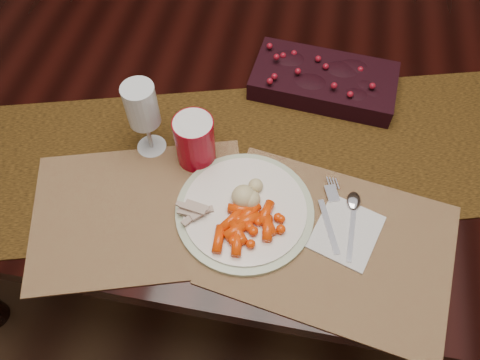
% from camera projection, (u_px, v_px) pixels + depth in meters
% --- Properties ---
extents(floor, '(5.00, 5.00, 0.00)m').
position_uv_depth(floor, '(262.00, 244.00, 1.68)').
color(floor, black).
rests_on(floor, ground).
extents(dining_table, '(1.80, 1.00, 0.75)m').
position_uv_depth(dining_table, '(267.00, 188.00, 1.37)').
color(dining_table, black).
rests_on(dining_table, floor).
extents(table_runner, '(1.87, 0.88, 0.00)m').
position_uv_depth(table_runner, '(289.00, 152.00, 0.97)').
color(table_runner, '#3D2402').
rests_on(table_runner, dining_table).
extents(centerpiece, '(0.33, 0.19, 0.06)m').
position_uv_depth(centerpiece, '(324.00, 78.00, 1.05)').
color(centerpiece, black).
rests_on(centerpiece, table_runner).
extents(placemat_main, '(0.47, 0.38, 0.00)m').
position_uv_depth(placemat_main, '(332.00, 244.00, 0.86)').
color(placemat_main, '#926141').
rests_on(placemat_main, dining_table).
extents(placemat_second, '(0.48, 0.41, 0.00)m').
position_uv_depth(placemat_second, '(140.00, 212.00, 0.90)').
color(placemat_second, brown).
rests_on(placemat_second, dining_table).
extents(dinner_plate, '(0.33, 0.33, 0.01)m').
position_uv_depth(dinner_plate, '(245.00, 210.00, 0.89)').
color(dinner_plate, white).
rests_on(dinner_plate, placemat_main).
extents(baby_carrots, '(0.14, 0.12, 0.02)m').
position_uv_depth(baby_carrots, '(246.00, 228.00, 0.85)').
color(baby_carrots, '#E93A06').
rests_on(baby_carrots, dinner_plate).
extents(mashed_potatoes, '(0.09, 0.08, 0.04)m').
position_uv_depth(mashed_potatoes, '(242.00, 189.00, 0.88)').
color(mashed_potatoes, tan).
rests_on(mashed_potatoes, dinner_plate).
extents(turkey_shreds, '(0.08, 0.07, 0.02)m').
position_uv_depth(turkey_shreds, '(194.00, 212.00, 0.87)').
color(turkey_shreds, '#B19B92').
rests_on(turkey_shreds, dinner_plate).
extents(napkin, '(0.15, 0.16, 0.00)m').
position_uv_depth(napkin, '(346.00, 232.00, 0.87)').
color(napkin, silver).
rests_on(napkin, placemat_main).
extents(fork, '(0.07, 0.15, 0.00)m').
position_uv_depth(fork, '(330.00, 217.00, 0.88)').
color(fork, silver).
rests_on(fork, napkin).
extents(spoon, '(0.03, 0.14, 0.00)m').
position_uv_depth(spoon, '(352.00, 224.00, 0.87)').
color(spoon, silver).
rests_on(spoon, napkin).
extents(red_cup, '(0.10, 0.10, 0.11)m').
position_uv_depth(red_cup, '(195.00, 141.00, 0.92)').
color(red_cup, '#910013').
rests_on(red_cup, placemat_main).
extents(wine_glass, '(0.06, 0.06, 0.18)m').
position_uv_depth(wine_glass, '(145.00, 120.00, 0.91)').
color(wine_glass, silver).
rests_on(wine_glass, dining_table).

